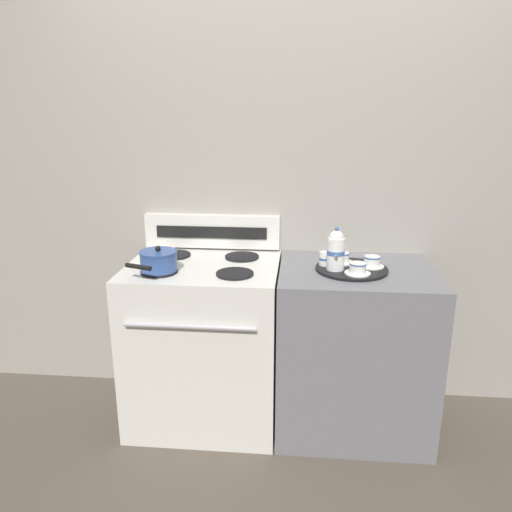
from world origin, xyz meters
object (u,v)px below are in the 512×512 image
teapot (336,250)px  stove (205,342)px  teacup_right (341,258)px  creamer_jug (325,259)px  teacup_left (372,262)px  teacup_front (358,268)px  serving_tray (352,269)px  saucepan (158,261)px

teapot → stove: bearing=175.1°
stove → teapot: 0.87m
teacup_right → creamer_jug: size_ratio=1.78×
stove → teacup_right: 0.86m
teacup_left → teacup_right: bearing=160.1°
stove → teacup_front: teacup_front is taller
stove → serving_tray: (0.76, -0.02, 0.45)m
stove → creamer_jug: creamer_jug is taller
serving_tray → teacup_right: size_ratio=2.89×
serving_tray → creamer_jug: bearing=167.3°
creamer_jug → serving_tray: bearing=-12.7°
teacup_left → teacup_right: (-0.15, 0.05, 0.00)m
stove → saucepan: saucepan is taller
saucepan → creamer_jug: (0.81, 0.16, -0.01)m
stove → serving_tray: bearing=-1.5°
saucepan → serving_tray: 0.96m
stove → teapot: (0.67, -0.06, 0.55)m
creamer_jug → teacup_left: bearing=-0.9°
teapot → teacup_left: teapot is taller
serving_tray → teacup_front: 0.10m
serving_tray → teacup_right: bearing=120.2°
stove → teacup_front: bearing=-8.3°
saucepan → teapot: 0.87m
teapot → teacup_right: (0.04, 0.12, -0.07)m
teapot → teacup_left: size_ratio=1.73×
teapot → teacup_right: teapot is taller
creamer_jug → stove: bearing=-179.1°
serving_tray → teapot: teapot is taller
teacup_front → creamer_jug: creamer_jug is taller
teapot → serving_tray: bearing=24.1°
stove → teacup_right: teacup_right is taller
creamer_jug → teapot: bearing=-54.0°
saucepan → creamer_jug: size_ratio=3.91×
saucepan → teacup_left: 1.06m
stove → creamer_jug: 0.79m
serving_tray → teacup_left: teacup_left is taller
teacup_right → creamer_jug: (-0.09, -0.05, 0.01)m
saucepan → teacup_front: (0.97, 0.03, -0.02)m
serving_tray → creamer_jug: size_ratio=5.14×
teapot → creamer_jug: teapot is taller
saucepan → teacup_front: bearing=1.9°
teapot → teacup_left: bearing=19.1°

